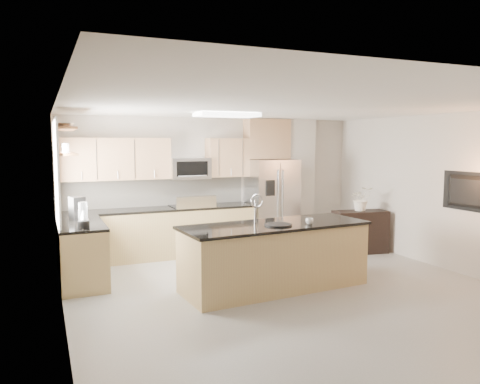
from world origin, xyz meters
name	(u,v)px	position (x,y,z in m)	size (l,w,h in m)	color
floor	(297,296)	(0.00, 0.00, 0.00)	(6.50, 6.50, 0.00)	#9A9892
ceiling	(299,106)	(0.00, 0.00, 2.60)	(6.00, 6.50, 0.02)	white
wall_back	(215,184)	(0.00, 3.25, 1.30)	(6.00, 0.02, 2.60)	beige
wall_left	(62,217)	(-3.00, 0.00, 1.30)	(0.02, 6.50, 2.60)	beige
wall_right	(460,194)	(3.00, 0.00, 1.30)	(0.02, 6.50, 2.60)	beige
back_counter	(159,232)	(-1.23, 2.93, 0.47)	(3.55, 0.66, 1.44)	tan
left_counter	(82,252)	(-2.67, 1.85, 0.46)	(0.66, 1.50, 0.92)	tan
range	(192,230)	(-0.60, 2.92, 0.47)	(0.76, 0.64, 1.14)	black
upper_cabinets	(152,159)	(-1.30, 3.09, 1.83)	(3.50, 0.33, 0.75)	tan
microwave	(189,168)	(-0.60, 3.04, 1.63)	(0.76, 0.40, 0.40)	silver
refrigerator	(271,204)	(1.06, 2.87, 0.89)	(0.92, 0.78, 1.78)	silver
partition_column	(299,181)	(1.82, 3.10, 1.30)	(0.60, 0.30, 2.60)	beige
window	(57,175)	(-2.98, 1.85, 1.65)	(0.04, 1.15, 1.65)	white
shelf_lower	(65,154)	(-2.85, 1.95, 1.95)	(0.30, 1.20, 0.04)	olive
shelf_upper	(64,129)	(-2.85, 1.95, 2.32)	(0.30, 1.20, 0.04)	olive
ceiling_fixture	(227,115)	(-0.40, 1.60, 2.56)	(1.00, 0.50, 0.06)	white
island	(275,256)	(-0.11, 0.45, 0.48)	(2.81, 1.19, 1.37)	tan
credenza	(360,232)	(2.42, 1.78, 0.41)	(1.02, 0.43, 0.81)	black
cup	(309,221)	(0.33, 0.22, 0.99)	(0.11, 0.11, 0.09)	silver
platter	(278,225)	(-0.14, 0.30, 0.96)	(0.39, 0.39, 0.02)	black
blender	(83,217)	(-2.67, 1.28, 1.08)	(0.16, 0.16, 0.38)	black
kettle	(83,215)	(-2.62, 1.90, 1.02)	(0.18, 0.18, 0.22)	silver
coffee_maker	(77,209)	(-2.69, 2.13, 1.09)	(0.25, 0.28, 0.36)	black
bowl	(64,125)	(-2.85, 1.96, 2.38)	(0.36, 0.36, 0.09)	silver
flower_vase	(361,193)	(2.44, 1.79, 1.16)	(0.63, 0.55, 0.70)	white
television	(467,192)	(2.91, -0.20, 1.35)	(1.08, 0.14, 0.62)	black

